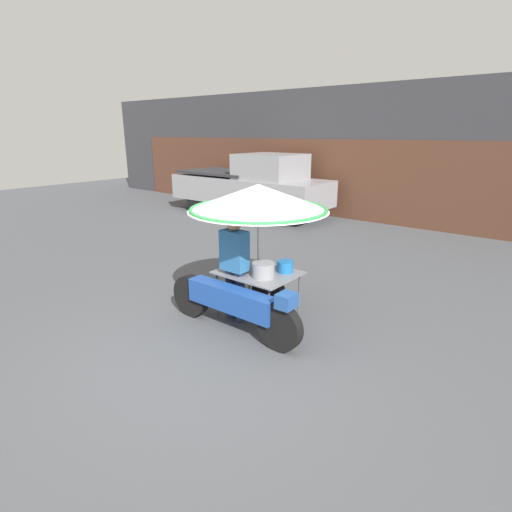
# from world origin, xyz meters

# --- Properties ---
(ground_plane) EXTENTS (36.00, 36.00, 0.00)m
(ground_plane) POSITION_xyz_m (0.00, 0.00, 0.00)
(ground_plane) COLOR #4C4F54
(shopfront_building) EXTENTS (28.00, 2.06, 3.94)m
(shopfront_building) POSITION_xyz_m (0.00, 9.47, 1.96)
(shopfront_building) COLOR #38383D
(shopfront_building) RESTS_ON ground
(vendor_motorcycle_cart) EXTENTS (2.21, 1.94, 1.95)m
(vendor_motorcycle_cart) POSITION_xyz_m (-0.22, 1.13, 1.51)
(vendor_motorcycle_cart) COLOR black
(vendor_motorcycle_cart) RESTS_ON ground
(vendor_person) EXTENTS (0.38, 0.22, 1.53)m
(vendor_person) POSITION_xyz_m (-0.43, 0.92, 0.85)
(vendor_person) COLOR navy
(vendor_person) RESTS_ON ground
(pickup_truck) EXTENTS (5.42, 1.89, 1.97)m
(pickup_truck) POSITION_xyz_m (-5.08, 7.08, 0.97)
(pickup_truck) COLOR black
(pickup_truck) RESTS_ON ground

